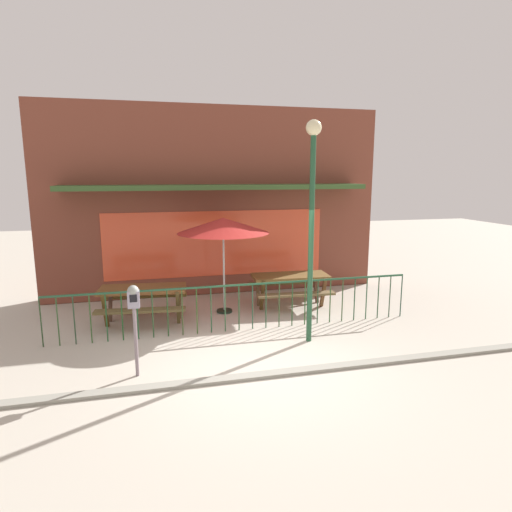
% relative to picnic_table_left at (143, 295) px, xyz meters
% --- Properties ---
extents(ground, '(40.00, 40.00, 0.00)m').
position_rel_picnic_table_left_xyz_m(ground, '(1.89, -2.71, -0.61)').
color(ground, '#B6AE9E').
extents(pub_storefront, '(8.78, 1.39, 4.84)m').
position_rel_picnic_table_left_xyz_m(pub_storefront, '(1.89, 2.11, 1.81)').
color(pub_storefront, '#3D2315').
rests_on(pub_storefront, ground).
extents(patio_fence_front, '(7.40, 0.04, 0.97)m').
position_rel_picnic_table_left_xyz_m(patio_fence_front, '(1.89, -0.95, 0.05)').
color(patio_fence_front, '#214D31').
rests_on(patio_fence_front, ground).
extents(picnic_table_left, '(1.94, 1.55, 0.79)m').
position_rel_picnic_table_left_xyz_m(picnic_table_left, '(0.00, 0.00, 0.00)').
color(picnic_table_left, brown).
rests_on(picnic_table_left, ground).
extents(picnic_table_right, '(1.88, 1.47, 0.79)m').
position_rel_picnic_table_left_xyz_m(picnic_table_right, '(3.41, 0.36, 0.00)').
color(picnic_table_right, brown).
rests_on(picnic_table_right, ground).
extents(patio_umbrella, '(2.06, 2.06, 2.18)m').
position_rel_picnic_table_left_xyz_m(patio_umbrella, '(1.80, 0.28, 1.39)').
color(patio_umbrella, black).
rests_on(patio_umbrella, ground).
extents(parking_meter_near, '(0.18, 0.17, 1.48)m').
position_rel_picnic_table_left_xyz_m(parking_meter_near, '(-0.09, -2.56, 0.53)').
color(parking_meter_near, slate).
rests_on(parking_meter_near, ground).
extents(street_lamp, '(0.28, 0.28, 4.07)m').
position_rel_picnic_table_left_xyz_m(street_lamp, '(3.06, -1.83, 2.04)').
color(street_lamp, '#214C30').
rests_on(street_lamp, ground).
extents(curb_edge, '(12.29, 0.20, 0.11)m').
position_rel_picnic_table_left_xyz_m(curb_edge, '(1.89, -3.07, -0.61)').
color(curb_edge, gray).
rests_on(curb_edge, ground).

